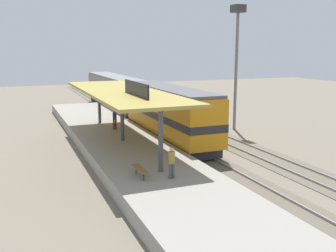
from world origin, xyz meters
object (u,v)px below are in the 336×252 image
platform_bench (140,169)px  passenger_carriage_single (115,92)px  locomotive (169,113)px  light_mast (237,41)px  person_waiting (172,161)px  person_walking (115,118)px

platform_bench → passenger_carriage_single: 29.15m
platform_bench → locomotive: locomotive is taller
platform_bench → light_mast: (13.80, 12.69, 7.05)m
light_mast → locomotive: bearing=-164.4°
person_waiting → person_walking: bearing=88.3°
locomotive → person_waiting: 12.26m
locomotive → light_mast: light_mast is taller
platform_bench → person_walking: (1.91, 12.78, 0.51)m
platform_bench → light_mast: bearing=42.6°
locomotive → light_mast: (7.80, 2.18, 5.99)m
passenger_carriage_single → person_waiting: size_ratio=11.70×
light_mast → person_walking: size_ratio=6.84×
locomotive → passenger_carriage_single: bearing=90.0°
person_waiting → person_walking: (0.42, 13.67, 0.00)m
person_walking → locomotive: bearing=-29.1°
locomotive → passenger_carriage_single: locomotive is taller
locomotive → person_walking: bearing=150.9°
platform_bench → locomotive: 12.15m
light_mast → passenger_carriage_single: bearing=116.3°
light_mast → person_waiting: 19.45m
light_mast → person_waiting: (-12.30, -13.57, -6.54)m
platform_bench → person_waiting: bearing=-30.5°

